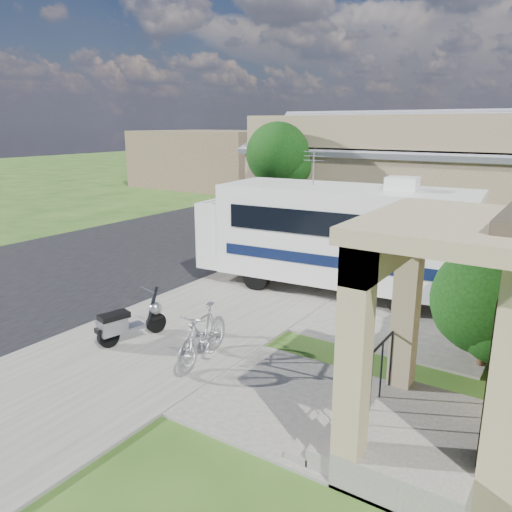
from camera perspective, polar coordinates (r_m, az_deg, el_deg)
The scene contains 18 objects.
ground at distance 10.65m, azimuth -5.24°, elevation -10.08°, with size 120.00×120.00×0.00m, color #214412.
street_slab at distance 22.60m, azimuth -4.37°, elevation 3.42°, with size 9.00×80.00×0.02m, color black.
sidewalk_slab at distance 19.40m, azimuth 11.03°, elevation 1.33°, with size 4.00×80.00×0.06m, color #5E5D55.
driveway_slab at distance 13.60m, azimuth 11.79°, elevation -4.58°, with size 7.00×6.00×0.05m, color #5E5D55.
walk_slab at distance 8.46m, azimuth 7.07°, elevation -17.02°, with size 4.00×3.00×0.05m, color #5E5D55.
warehouse at distance 22.45m, azimuth 17.60°, elevation 7.82°, with size 12.50×8.40×5.04m.
distant_bldg_far at distance 37.54m, azimuth -4.75°, elevation 11.04°, with size 10.00×8.00×4.00m, color brown.
distant_bldg_near at distance 46.64m, azimuth 6.56°, elevation 11.24°, with size 8.00×7.00×3.20m, color #78674B.
street_tree_a at distance 19.27m, azimuth 2.83°, elevation 11.19°, with size 2.44×2.40×4.58m.
street_tree_b at distance 28.32m, azimuth 13.45°, elevation 12.28°, with size 2.44×2.40×4.73m.
street_tree_c at distance 36.90m, azimuth 18.39°, elevation 12.00°, with size 2.44×2.40×4.42m.
motorhome at distance 13.64m, azimuth 8.95°, elevation 2.58°, with size 7.55×2.97×3.78m.
shrub at distance 10.17m, azimuth 25.51°, elevation -4.12°, with size 2.27×2.16×2.78m.
scooter at distance 10.82m, azimuth -14.47°, elevation -7.37°, with size 0.72×1.58×1.05m.
bicycle at distance 9.65m, azimuth -6.11°, elevation -9.26°, with size 0.52×1.82×1.10m, color #95949B.
pickup_truck at distance 24.20m, azimuth 3.74°, elevation 6.10°, with size 2.65×5.76×1.60m, color silver.
van at distance 30.13m, azimuth 9.10°, elevation 7.72°, with size 2.31×5.69×1.65m, color silver.
garden_hose at distance 8.95m, azimuth 11.63°, elevation -14.78°, with size 0.45×0.45×0.20m, color #166E2B.
Camera 1 is at (6.09, -7.50, 4.48)m, focal length 35.00 mm.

